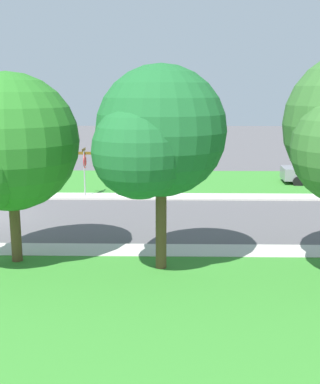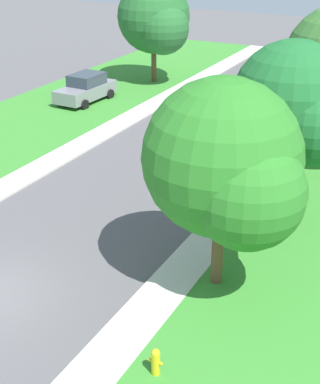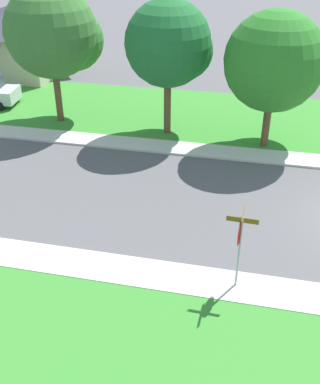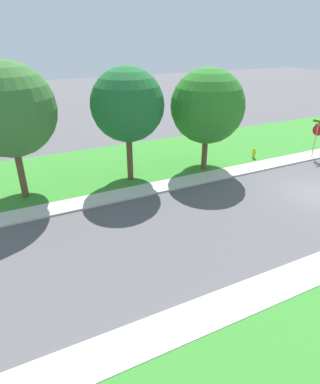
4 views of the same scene
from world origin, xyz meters
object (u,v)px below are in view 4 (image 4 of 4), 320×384
stop_sign_near_corner (317,133)px  tree_sidewalk_mid (12,112)px  fire_hydrant (254,153)px  tree_sidewalk_far (129,106)px  tree_sidewalk_near (207,108)px

stop_sign_near_corner → tree_sidewalk_mid: (2.65, 19.51, 2.81)m
stop_sign_near_corner → fire_hydrant: bearing=67.7°
tree_sidewalk_far → tree_sidewalk_near: tree_sidewalk_far is taller
tree_sidewalk_mid → fire_hydrant: tree_sidewalk_mid is taller
tree_sidewalk_mid → tree_sidewalk_near: bearing=-94.6°
tree_sidewalk_near → fire_hydrant: tree_sidewalk_near is taller
tree_sidewalk_mid → fire_hydrant: (-0.97, -15.43, -4.26)m
stop_sign_near_corner → tree_sidewalk_near: tree_sidewalk_near is taller
tree_sidewalk_far → fire_hydrant: (-0.61, -9.32, -4.06)m
stop_sign_near_corner → tree_sidewalk_mid: bearing=82.3°
tree_sidewalk_far → fire_hydrant: tree_sidewalk_far is taller
tree_sidewalk_mid → fire_hydrant: 16.03m
stop_sign_near_corner → fire_hydrant: (1.68, 4.08, -1.45)m
stop_sign_near_corner → tree_sidewalk_far: bearing=80.3°
tree_sidewalk_near → fire_hydrant: 5.61m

